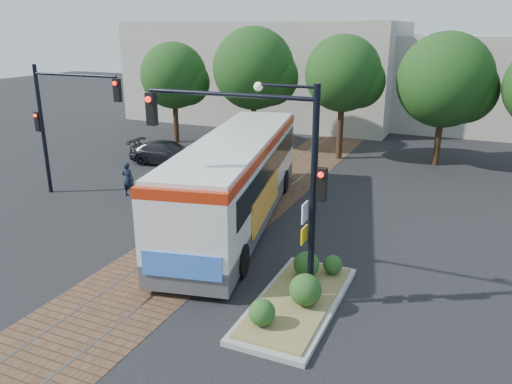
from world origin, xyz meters
TOP-DOWN VIEW (x-y plane):
  - ground at (0.00, 0.00)m, footprint 120.00×120.00m
  - trackbed at (0.00, 4.00)m, footprint 3.60×40.00m
  - tree_row at (1.21, 16.42)m, footprint 26.40×5.60m
  - warehouses at (-0.53, 28.75)m, footprint 40.00×13.00m
  - city_bus at (0.38, 4.27)m, footprint 5.38×13.26m
  - traffic_island at (4.82, -0.90)m, footprint 2.20×5.20m
  - signal_pole_main at (3.86, -0.81)m, footprint 5.49×0.46m
  - signal_pole_left at (-8.37, 4.00)m, footprint 4.99×0.34m
  - officer at (-5.70, 5.07)m, footprint 0.63×0.45m
  - parked_car at (-7.17, 10.66)m, footprint 4.70×2.07m

SIDE VIEW (x-z plane):
  - ground at x=0.00m, z-range 0.00..0.00m
  - trackbed at x=0.00m, z-range 0.00..0.02m
  - traffic_island at x=4.82m, z-range -0.24..0.89m
  - parked_car at x=-7.17m, z-range 0.00..1.34m
  - officer at x=-5.70m, z-range 0.00..1.61m
  - city_bus at x=0.38m, z-range 0.20..3.68m
  - warehouses at x=-0.53m, z-range -0.19..7.81m
  - signal_pole_left at x=-8.37m, z-range 0.86..6.86m
  - signal_pole_main at x=3.86m, z-range 1.16..7.16m
  - tree_row at x=1.21m, z-range 1.01..8.69m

